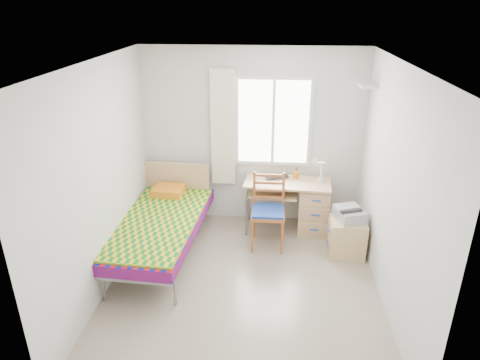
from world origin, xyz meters
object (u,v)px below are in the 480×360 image
(bed, at_px, (161,223))
(printer, at_px, (350,214))
(desk, at_px, (309,204))
(cabinet, at_px, (346,237))
(chair, at_px, (269,207))

(bed, distance_m, printer, 2.48)
(bed, bearing_deg, desk, 25.65)
(cabinet, xyz_separation_m, printer, (0.01, 0.03, 0.34))
(bed, relative_size, desk, 1.76)
(printer, bearing_deg, bed, 165.16)
(bed, height_order, chair, chair)
(desk, height_order, printer, desk)
(chair, bearing_deg, printer, -7.86)
(bed, bearing_deg, chair, 17.57)
(chair, bearing_deg, desk, 37.83)
(bed, distance_m, chair, 1.46)
(desk, bearing_deg, bed, -154.25)
(cabinet, relative_size, printer, 1.08)
(desk, distance_m, cabinet, 0.80)
(desk, height_order, chair, chair)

